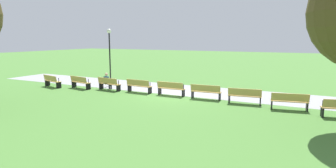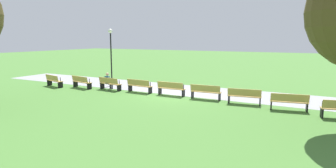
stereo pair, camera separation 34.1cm
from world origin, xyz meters
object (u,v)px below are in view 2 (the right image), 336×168
bench_0 (54,80)px  lamp_post (111,47)px  bench_5 (206,92)px  bench_3 (139,86)px  person_seated (108,81)px  bench_7 (289,102)px  bench_2 (110,83)px  bench_1 (81,82)px  bench_6 (244,96)px  bench_4 (171,88)px

bench_0 → lamp_post: size_ratio=0.43×
bench_0 → bench_5: (11.60, 1.05, 0.00)m
bench_3 → person_seated: person_seated is taller
bench_7 → bench_3: bearing=166.1°
bench_5 → lamp_post: bearing=166.5°
bench_2 → lamp_post: 3.19m
bench_2 → bench_1: bearing=-164.4°
bench_6 → bench_7: size_ratio=0.99×
bench_2 → person_seated: (-0.27, 0.18, 0.16)m
bench_0 → bench_3: size_ratio=1.02×
lamp_post → bench_0: bearing=-144.1°
person_seated → bench_4: bearing=8.2°
bench_1 → bench_4: 7.00m
bench_0 → bench_4: 9.33m
bench_1 → bench_6: bearing=12.1°
person_seated → lamp_post: lamp_post is taller
bench_1 → bench_6: same height
bench_5 → person_seated: 7.27m
bench_2 → bench_5: 7.00m
bench_2 → bench_3: same height
bench_2 → bench_3: size_ratio=1.01×
bench_0 → bench_2: bearing=24.2°
bench_6 → bench_7: same height
bench_1 → lamp_post: size_ratio=0.43×
bench_6 → person_seated: person_seated is taller
bench_4 → lamp_post: lamp_post is taller
lamp_post → bench_7: bearing=-8.9°
bench_0 → bench_1: bearing=26.0°
bench_0 → bench_4: (9.26, 1.12, 0.00)m
bench_1 → bench_4: bearing=15.6°
bench_5 → lamp_post: lamp_post is taller
bench_3 → bench_5: 4.67m
bench_6 → bench_5: bearing=167.9°
bench_4 → bench_6: 4.67m
bench_6 → lamp_post: size_ratio=0.43×
bench_3 → bench_6: (7.00, -0.21, 0.00)m
bench_3 → bench_4: (2.34, 0.07, 0.00)m
bench_7 → lamp_post: 13.18m
lamp_post → bench_6: bearing=-9.0°
bench_3 → bench_7: size_ratio=0.98×
bench_3 → bench_5: (4.67, 0.00, 0.00)m
bench_2 → bench_6: size_ratio=1.00×
bench_5 → bench_7: (4.64, -0.56, 0.00)m
bench_6 → person_seated: (-9.60, 0.18, 0.16)m
bench_0 → bench_2: same height
bench_5 → bench_7: 4.67m
bench_0 → bench_6: bearing=17.3°
bench_0 → bench_7: bearing=15.6°
bench_0 → bench_7: same height
bench_0 → lamp_post: lamp_post is taller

